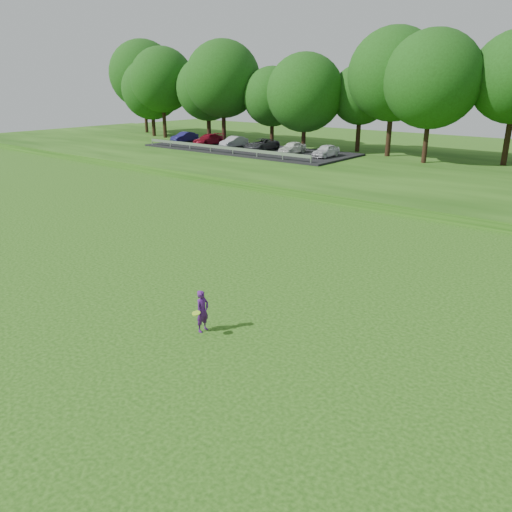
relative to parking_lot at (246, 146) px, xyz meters
The scene contains 6 objects.
ground 40.68m from the parking_lot, 53.82° to the right, with size 140.00×140.00×0.00m, color #19400C.
berm 24.04m from the parking_lot, ahead, with size 130.00×30.00×0.60m, color #19400C.
walking_path 27.23m from the parking_lot, 28.12° to the right, with size 130.00×1.60×0.04m, color gray.
treeline 25.54m from the parking_lot, 12.17° to the left, with size 104.00×7.00×15.00m, color #18420F, non-canonical shape.
parking_lot is the anchor object (origin of this frame).
woman 40.78m from the parking_lot, 51.94° to the right, with size 0.47×0.84×1.42m.
Camera 1 is at (11.75, -9.61, 7.77)m, focal length 35.00 mm.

